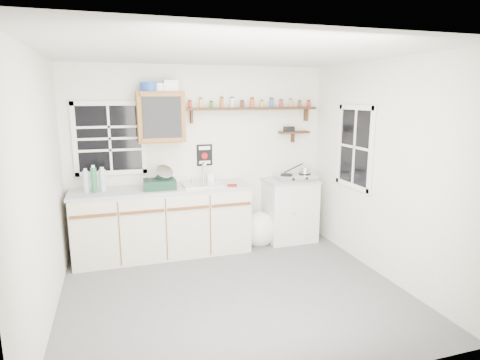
% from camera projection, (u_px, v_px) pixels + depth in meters
% --- Properties ---
extents(room, '(3.64, 3.24, 2.54)m').
position_uv_depth(room, '(233.00, 179.00, 4.12)').
color(room, '#58585B').
rests_on(room, ground).
extents(main_cabinet, '(2.31, 0.63, 0.92)m').
position_uv_depth(main_cabinet, '(164.00, 221.00, 5.32)').
color(main_cabinet, beige).
rests_on(main_cabinet, floor).
extents(right_cabinet, '(0.73, 0.57, 0.91)m').
position_uv_depth(right_cabinet, '(289.00, 210.00, 5.88)').
color(right_cabinet, silver).
rests_on(right_cabinet, floor).
extents(sink, '(0.52, 0.44, 0.29)m').
position_uv_depth(sink, '(202.00, 184.00, 5.39)').
color(sink, silver).
rests_on(sink, main_cabinet).
extents(upper_cabinet, '(0.60, 0.32, 0.65)m').
position_uv_depth(upper_cabinet, '(161.00, 117.00, 5.19)').
color(upper_cabinet, brown).
rests_on(upper_cabinet, wall_back).
extents(upper_cabinet_clutter, '(0.48, 0.24, 0.14)m').
position_uv_depth(upper_cabinet_clutter, '(158.00, 86.00, 5.10)').
color(upper_cabinet_clutter, '#1A42AA').
rests_on(upper_cabinet_clutter, upper_cabinet).
extents(spice_shelf, '(1.91, 0.18, 0.35)m').
position_uv_depth(spice_shelf, '(252.00, 108.00, 5.60)').
color(spice_shelf, black).
rests_on(spice_shelf, wall_back).
extents(secondary_shelf, '(0.45, 0.16, 0.24)m').
position_uv_depth(secondary_shelf, '(292.00, 132.00, 5.87)').
color(secondary_shelf, black).
rests_on(secondary_shelf, wall_back).
extents(warning_sign, '(0.22, 0.02, 0.30)m').
position_uv_depth(warning_sign, '(205.00, 155.00, 5.61)').
color(warning_sign, black).
rests_on(warning_sign, wall_back).
extents(window_back, '(0.93, 0.03, 0.98)m').
position_uv_depth(window_back, '(110.00, 139.00, 5.18)').
color(window_back, black).
rests_on(window_back, wall_back).
extents(window_right, '(0.03, 0.78, 1.08)m').
position_uv_depth(window_right, '(355.00, 147.00, 5.11)').
color(window_right, black).
rests_on(window_right, wall_back).
extents(water_bottles, '(0.27, 0.12, 0.34)m').
position_uv_depth(water_bottles, '(95.00, 180.00, 4.96)').
color(water_bottles, '#A6B7C2').
rests_on(water_bottles, main_cabinet).
extents(dish_rack, '(0.42, 0.32, 0.30)m').
position_uv_depth(dish_rack, '(161.00, 181.00, 5.14)').
color(dish_rack, black).
rests_on(dish_rack, main_cabinet).
extents(soap_bottle, '(0.11, 0.11, 0.18)m').
position_uv_depth(soap_bottle, '(211.00, 176.00, 5.53)').
color(soap_bottle, white).
rests_on(soap_bottle, main_cabinet).
extents(rag, '(0.14, 0.13, 0.02)m').
position_uv_depth(rag, '(232.00, 185.00, 5.31)').
color(rag, maroon).
rests_on(rag, main_cabinet).
extents(hotplate, '(0.59, 0.33, 0.08)m').
position_uv_depth(hotplate, '(295.00, 177.00, 5.78)').
color(hotplate, silver).
rests_on(hotplate, right_cabinet).
extents(saucepan, '(0.36, 0.18, 0.16)m').
position_uv_depth(saucepan, '(304.00, 171.00, 5.81)').
color(saucepan, silver).
rests_on(saucepan, hotplate).
extents(trash_bag, '(0.46, 0.41, 0.52)m').
position_uv_depth(trash_bag, '(259.00, 229.00, 5.74)').
color(trash_bag, white).
rests_on(trash_bag, floor).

